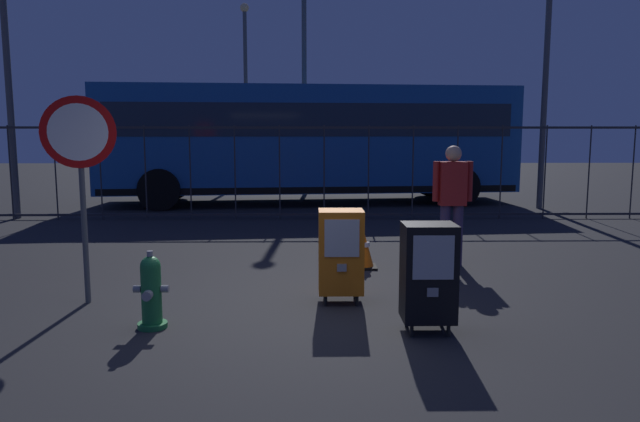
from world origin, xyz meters
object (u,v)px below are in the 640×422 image
(fire_hydrant, at_px, (151,292))
(street_light_near_right, at_px, (548,32))
(street_light_near_left, at_px, (304,55))
(newspaper_box_primary, at_px, (341,251))
(bus_near, at_px, (309,138))
(traffic_cone, at_px, (363,249))
(pedestrian, at_px, (452,198))
(street_light_far_right, at_px, (246,79))
(newspaper_box_secondary, at_px, (428,272))
(stop_sign, at_px, (80,156))
(street_light_far_left, at_px, (4,17))

(fire_hydrant, bearing_deg, street_light_near_right, 51.03)
(street_light_near_left, bearing_deg, newspaper_box_primary, -87.39)
(fire_hydrant, relative_size, bus_near, 0.07)
(fire_hydrant, height_order, traffic_cone, fire_hydrant)
(pedestrian, height_order, street_light_far_right, street_light_far_right)
(street_light_near_right, bearing_deg, street_light_far_right, 135.82)
(street_light_near_left, bearing_deg, traffic_cone, -84.55)
(pedestrian, bearing_deg, bus_near, 104.99)
(street_light_near_left, bearing_deg, pedestrian, -77.12)
(newspaper_box_secondary, distance_m, stop_sign, 3.81)
(street_light_near_right, xyz_separation_m, street_light_far_right, (-7.98, 7.75, -0.41))
(stop_sign, distance_m, traffic_cone, 3.80)
(pedestrian, relative_size, street_light_near_right, 0.23)
(stop_sign, distance_m, street_light_near_right, 11.60)
(fire_hydrant, height_order, street_light_far_left, street_light_far_left)
(fire_hydrant, height_order, street_light_far_right, street_light_far_right)
(street_light_near_left, xyz_separation_m, street_light_far_left, (-6.18, -4.64, 0.18))
(street_light_near_right, bearing_deg, traffic_cone, -127.67)
(street_light_near_right, bearing_deg, street_light_far_left, -172.91)
(traffic_cone, bearing_deg, newspaper_box_primary, -103.48)
(newspaper_box_secondary, relative_size, street_light_near_right, 0.14)
(newspaper_box_secondary, xyz_separation_m, bus_near, (-1.13, 10.24, 1.14))
(newspaper_box_secondary, bearing_deg, pedestrian, 72.50)
(newspaper_box_primary, bearing_deg, pedestrian, 47.65)
(pedestrian, distance_m, street_light_near_right, 7.89)
(street_light_near_right, xyz_separation_m, street_light_far_left, (-11.97, -1.49, 0.04))
(stop_sign, distance_m, pedestrian, 4.78)
(newspaper_box_primary, bearing_deg, traffic_cone, 76.52)
(traffic_cone, distance_m, street_light_far_left, 9.45)
(fire_hydrant, distance_m, pedestrian, 4.38)
(traffic_cone, bearing_deg, street_light_near_right, 52.33)
(bus_near, height_order, street_light_near_left, street_light_near_left)
(street_light_far_right, bearing_deg, street_light_far_left, -113.38)
(street_light_near_right, bearing_deg, newspaper_box_primary, -123.50)
(street_light_near_left, relative_size, street_light_far_left, 0.95)
(street_light_far_left, bearing_deg, stop_sign, -58.71)
(traffic_cone, bearing_deg, bus_near, 95.78)
(newspaper_box_secondary, distance_m, pedestrian, 2.92)
(fire_hydrant, bearing_deg, newspaper_box_primary, 24.04)
(fire_hydrant, distance_m, bus_near, 10.28)
(fire_hydrant, xyz_separation_m, stop_sign, (-0.93, 0.85, 1.25))
(fire_hydrant, height_order, street_light_near_left, street_light_near_left)
(traffic_cone, relative_size, street_light_near_left, 0.08)
(newspaper_box_primary, xyz_separation_m, newspaper_box_secondary, (0.76, -0.97, 0.00))
(traffic_cone, height_order, street_light_far_right, street_light_far_right)
(bus_near, relative_size, street_light_near_right, 1.47)
(newspaper_box_primary, relative_size, newspaper_box_secondary, 1.00)
(fire_hydrant, distance_m, street_light_far_left, 9.59)
(fire_hydrant, relative_size, stop_sign, 0.33)
(street_light_far_left, bearing_deg, traffic_cone, -34.30)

